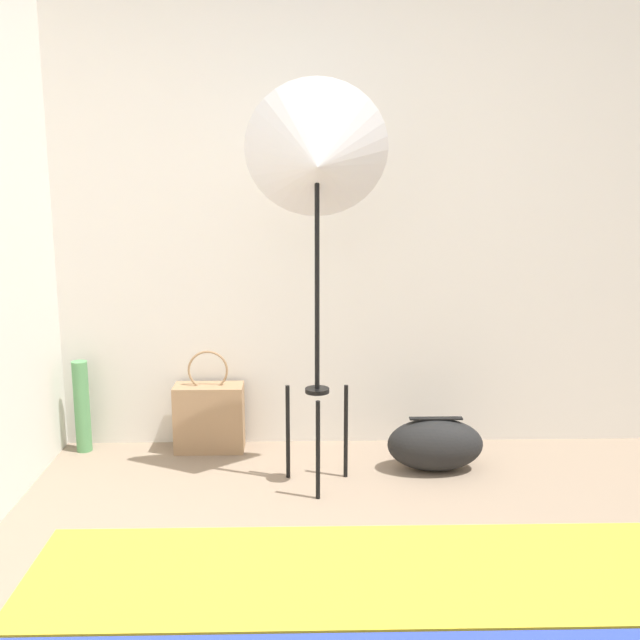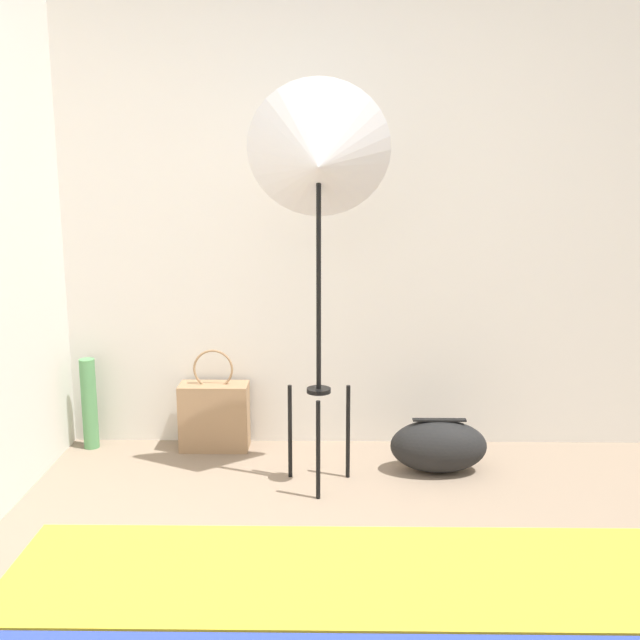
% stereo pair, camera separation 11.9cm
% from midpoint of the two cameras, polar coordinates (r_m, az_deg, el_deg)
% --- Properties ---
extents(wall_back, '(8.00, 0.05, 2.60)m').
position_cam_midpoint_polar(wall_back, '(3.91, -2.55, 9.07)').
color(wall_back, silver).
rests_on(wall_back, ground_plane).
extents(photo_umbrella, '(0.65, 0.43, 1.85)m').
position_cam_midpoint_polar(photo_umbrella, '(3.31, -1.28, 12.01)').
color(photo_umbrella, black).
rests_on(photo_umbrella, ground_plane).
extents(tote_bag, '(0.36, 0.17, 0.54)m').
position_cam_midpoint_polar(tote_bag, '(4.01, -9.28, -7.29)').
color(tote_bag, '#9E7A56').
rests_on(tote_bag, ground_plane).
extents(duffel_bag, '(0.47, 0.26, 0.27)m').
position_cam_midpoint_polar(duffel_bag, '(3.76, 7.86, -9.38)').
color(duffel_bag, black).
rests_on(duffel_bag, ground_plane).
extents(paper_roll, '(0.08, 0.08, 0.49)m').
position_cam_midpoint_polar(paper_roll, '(4.14, -18.48, -6.28)').
color(paper_roll, '#56995B').
rests_on(paper_roll, ground_plane).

